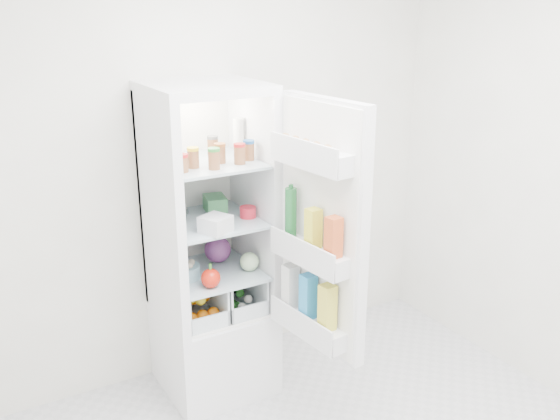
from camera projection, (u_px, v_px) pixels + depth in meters
room_walls at (381, 169)px, 2.39m from camera, size 3.02×3.02×2.61m
refrigerator at (209, 280)px, 3.61m from camera, size 0.60×0.60×1.80m
shelf_low at (213, 272)px, 3.53m from camera, size 0.49×0.53×0.01m
shelf_mid at (211, 221)px, 3.43m from camera, size 0.49×0.53×0.02m
shelf_top at (208, 163)px, 3.33m from camera, size 0.49×0.53×0.02m
crisper_left at (194, 298)px, 3.52m from camera, size 0.23×0.46×0.22m
crisper_right at (233, 288)px, 3.63m from camera, size 0.23×0.46×0.22m
condiment_jars at (211, 156)px, 3.26m from camera, size 0.46×0.34×0.08m
squeeze_bottle at (239, 136)px, 3.45m from camera, size 0.07×0.07×0.20m
tub_white at (216, 224)px, 3.23m from camera, size 0.18×0.18×0.09m
tin_red at (248, 212)px, 3.46m from camera, size 0.10×0.10×0.06m
foil_tray at (172, 213)px, 3.49m from camera, size 0.17×0.15×0.03m
tub_green at (215, 204)px, 3.55m from camera, size 0.14×0.18×0.09m
red_cabbage at (218, 249)px, 3.63m from camera, size 0.15×0.15×0.15m
bell_pepper at (211, 278)px, 3.32m from camera, size 0.11×0.11×0.11m
mushroom_bowl at (186, 272)px, 3.43m from camera, size 0.21×0.21×0.07m
salad_bag at (249, 262)px, 3.52m from camera, size 0.11×0.11×0.11m
citrus_pile at (195, 303)px, 3.51m from camera, size 0.20×0.31×0.16m
veg_pile at (234, 295)px, 3.65m from camera, size 0.16×0.30×0.10m
fridge_door at (319, 235)px, 3.11m from camera, size 0.23×0.60×1.30m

